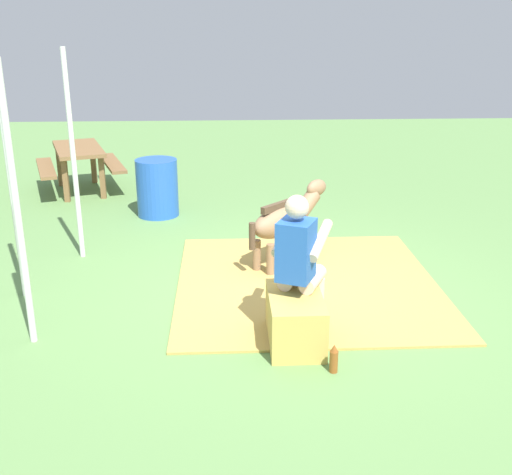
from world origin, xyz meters
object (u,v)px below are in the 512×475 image
Objects in this scene: pony_standing at (285,220)px; water_barrel at (157,188)px; picnic_bench at (79,157)px; tent_pole_mid at (11,181)px; tent_pole_left at (17,210)px; soda_bottle at (334,359)px; tent_pole_right at (73,157)px; person_seated at (300,259)px; hay_bale at (295,319)px.

pony_standing is 1.30× the size of water_barrel.
pony_standing is 0.58× the size of picnic_bench.
tent_pole_left is at bearing -160.01° from tent_pole_mid.
pony_standing reaches higher than picnic_bench.
soda_bottle is at bearing -104.22° from tent_pole_left.
picnic_bench is at bearing 12.03° from tent_pole_right.
water_barrel is at bearing -21.83° from tent_pole_mid.
tent_pole_left reaches higher than pony_standing.
tent_pole_mid is (-1.10, 0.35, 0.00)m from tent_pole_right.
tent_pole_right is at bearing 43.08° from soda_bottle.
soda_bottle is 0.10× the size of tent_pole_mid.
person_seated is 1.24× the size of pony_standing.
hay_bale is 4.20m from water_barrel.
soda_bottle is (-0.66, -0.21, -0.61)m from person_seated.
pony_standing is at bearing -2.58° from hay_bale.
hay_bale is at bearing 27.13° from soda_bottle.
soda_bottle is 0.10× the size of tent_pole_left.
tent_pole_left and tent_pole_mid have the same top height.
tent_pole_mid is (-2.75, 1.10, 0.80)m from water_barrel.
tent_pole_right is at bearing 0.33° from tent_pole_left.
pony_standing is (1.85, -0.08, 0.32)m from hay_bale.
tent_pole_mid is at bearing 104.43° from pony_standing.
hay_bale is at bearing -134.15° from tent_pole_right.
water_barrel is 0.34× the size of tent_pole_left.
pony_standing is 0.44× the size of tent_pole_right.
water_barrel is (3.90, 1.56, 0.19)m from hay_bale.
tent_pole_mid reaches higher than water_barrel.
pony_standing is 2.40m from soda_bottle.
tent_pole_left is 1.00× the size of tent_pole_mid.
water_barrel is at bearing 21.87° from hay_bale.
hay_bale is 3.38m from tent_pole_right.
person_seated is at bearing -149.66° from picnic_bench.
tent_pole_left is (0.65, 2.56, 1.09)m from soda_bottle.
tent_pole_left is at bearing 125.57° from pony_standing.
soda_bottle is 0.10× the size of tent_pole_right.
pony_standing is at bearing -75.57° from tent_pole_mid.
pony_standing reaches higher than water_barrel.
tent_pole_left reaches higher than hay_bale.
tent_pole_mid is (0.99, 2.71, 0.48)m from person_seated.
hay_bale is at bearing -150.77° from picnic_bench.
picnic_bench is at bearing 41.49° from pony_standing.
picnic_bench is (1.40, 1.40, 0.17)m from water_barrel.
water_barrel is 0.34× the size of tent_pole_right.
hay_bale is 6.08m from picnic_bench.
water_barrel is (3.75, 1.61, -0.32)m from person_seated.
water_barrel is at bearing -24.49° from tent_pole_right.
soda_bottle is at bearing -175.76° from pony_standing.
tent_pole_right is 1.32× the size of picnic_bench.
tent_pole_right and tent_pole_mid have the same top height.
tent_pole_mid is at bearing -175.88° from picnic_bench.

